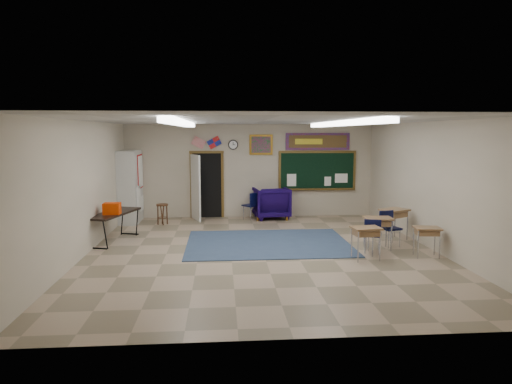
{
  "coord_description": "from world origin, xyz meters",
  "views": [
    {
      "loc": [
        -0.95,
        -10.22,
        2.74
      ],
      "look_at": [
        -0.04,
        1.5,
        1.2
      ],
      "focal_mm": 32.0,
      "sensor_mm": 36.0,
      "label": 1
    }
  ],
  "objects": [
    {
      "name": "wingback_armchair",
      "position": [
        0.65,
        4.15,
        0.5
      ],
      "size": [
        1.2,
        1.23,
        1.01
      ],
      "primitive_type": "imported",
      "rotation": [
        0.0,
        0.0,
        3.26
      ],
      "color": "#100535",
      "rests_on": "floor"
    },
    {
      "name": "student_chair_reading",
      "position": [
        -0.02,
        3.95,
        0.44
      ],
      "size": [
        0.61,
        0.61,
        0.87
      ],
      "primitive_type": null,
      "rotation": [
        0.0,
        0.0,
        3.83
      ],
      "color": "black",
      "rests_on": "floor"
    },
    {
      "name": "wooden_stool",
      "position": [
        -2.71,
        3.39,
        0.32
      ],
      "size": [
        0.35,
        0.35,
        0.62
      ],
      "color": "#4A2916",
      "rests_on": "floor"
    },
    {
      "name": "framed_art_print",
      "position": [
        0.35,
        4.47,
        2.35
      ],
      "size": [
        0.75,
        0.05,
        0.65
      ],
      "color": "#94661C",
      "rests_on": "back_wall"
    },
    {
      "name": "student_chair_desk_b",
      "position": [
        3.12,
        0.28,
        0.43
      ],
      "size": [
        0.53,
        0.53,
        0.85
      ],
      "primitive_type": null,
      "rotation": [
        0.0,
        0.0,
        0.28
      ],
      "color": "black",
      "rests_on": "floor"
    },
    {
      "name": "ceiling",
      "position": [
        0.0,
        0.0,
        3.0
      ],
      "size": [
        8.0,
        9.0,
        0.04
      ],
      "primitive_type": "cube",
      "color": "beige",
      "rests_on": "back_wall"
    },
    {
      "name": "floor",
      "position": [
        0.0,
        0.0,
        0.0
      ],
      "size": [
        9.0,
        9.0,
        0.0
      ],
      "primitive_type": "plane",
      "color": "tan",
      "rests_on": "ground"
    },
    {
      "name": "student_desk_front_left",
      "position": [
        2.73,
        0.07,
        0.42
      ],
      "size": [
        0.66,
        0.51,
        0.76
      ],
      "rotation": [
        0.0,
        0.0,
        -0.06
      ],
      "color": "#967045",
      "rests_on": "floor"
    },
    {
      "name": "wall_flags",
      "position": [
        -1.4,
        4.44,
        2.48
      ],
      "size": [
        1.16,
        0.06,
        0.7
      ],
      "primitive_type": null,
      "color": "red",
      "rests_on": "back_wall"
    },
    {
      "name": "fluorescent_strips",
      "position": [
        0.0,
        0.0,
        2.94
      ],
      "size": [
        3.86,
        6.0,
        0.1
      ],
      "primitive_type": null,
      "color": "white",
      "rests_on": "ceiling"
    },
    {
      "name": "student_chair_desk_a",
      "position": [
        2.49,
        -0.29,
        0.41
      ],
      "size": [
        0.52,
        0.52,
        0.81
      ],
      "primitive_type": null,
      "rotation": [
        0.0,
        0.0,
        2.77
      ],
      "color": "black",
      "rests_on": "floor"
    },
    {
      "name": "left_wall",
      "position": [
        -4.0,
        0.0,
        1.5
      ],
      "size": [
        0.04,
        9.0,
        3.0
      ],
      "primitive_type": "cube",
      "color": "beige",
      "rests_on": "floor"
    },
    {
      "name": "student_desk_back_left",
      "position": [
        2.16,
        -0.81,
        0.4
      ],
      "size": [
        0.64,
        0.51,
        0.72
      ],
      "rotation": [
        0.0,
        0.0,
        0.11
      ],
      "color": "#967045",
      "rests_on": "floor"
    },
    {
      "name": "student_desk_back_right",
      "position": [
        3.57,
        -0.7,
        0.37
      ],
      "size": [
        0.61,
        0.49,
        0.67
      ],
      "rotation": [
        0.0,
        0.0,
        -0.13
      ],
      "color": "#967045",
      "rests_on": "floor"
    },
    {
      "name": "storage_cabinet",
      "position": [
        -3.71,
        3.85,
        1.1
      ],
      "size": [
        0.59,
        1.25,
        2.2
      ],
      "color": "beige",
      "rests_on": "floor"
    },
    {
      "name": "front_wall",
      "position": [
        0.0,
        -4.5,
        1.5
      ],
      "size": [
        8.0,
        0.04,
        3.0
      ],
      "primitive_type": "cube",
      "color": "beige",
      "rests_on": "floor"
    },
    {
      "name": "doorway",
      "position": [
        -1.5,
        4.35,
        1.06
      ],
      "size": [
        1.1,
        0.89,
        2.16
      ],
      "color": "black",
      "rests_on": "back_wall"
    },
    {
      "name": "back_wall",
      "position": [
        0.0,
        4.5,
        1.5
      ],
      "size": [
        8.0,
        0.04,
        3.0
      ],
      "primitive_type": "cube",
      "color": "beige",
      "rests_on": "floor"
    },
    {
      "name": "wall_clock",
      "position": [
        -0.55,
        4.47,
        2.35
      ],
      "size": [
        0.32,
        0.05,
        0.32
      ],
      "color": "black",
      "rests_on": "back_wall"
    },
    {
      "name": "bulletin_board",
      "position": [
        2.2,
        4.47,
        2.45
      ],
      "size": [
        2.1,
        0.05,
        0.55
      ],
      "color": "#AA180E",
      "rests_on": "back_wall"
    },
    {
      "name": "folding_table",
      "position": [
        -3.65,
        1.31,
        0.41
      ],
      "size": [
        1.09,
        1.89,
        1.02
      ],
      "rotation": [
        0.0,
        0.0,
        -0.29
      ],
      "color": "black",
      "rests_on": "floor"
    },
    {
      "name": "chalkboard",
      "position": [
        2.2,
        4.46,
        1.46
      ],
      "size": [
        2.55,
        0.14,
        1.3
      ],
      "color": "brown",
      "rests_on": "back_wall"
    },
    {
      "name": "right_wall",
      "position": [
        4.0,
        0.0,
        1.5
      ],
      "size": [
        0.04,
        9.0,
        3.0
      ],
      "primitive_type": "cube",
      "color": "beige",
      "rests_on": "floor"
    },
    {
      "name": "student_desk_front_right",
      "position": [
        3.46,
        0.93,
        0.45
      ],
      "size": [
        0.83,
        0.76,
        0.8
      ],
      "rotation": [
        0.0,
        0.0,
        0.49
      ],
      "color": "#967045",
      "rests_on": "floor"
    },
    {
      "name": "area_rug",
      "position": [
        0.2,
        0.8,
        0.01
      ],
      "size": [
        4.0,
        3.0,
        0.02
      ],
      "primitive_type": "cube",
      "color": "#31445E",
      "rests_on": "floor"
    }
  ]
}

